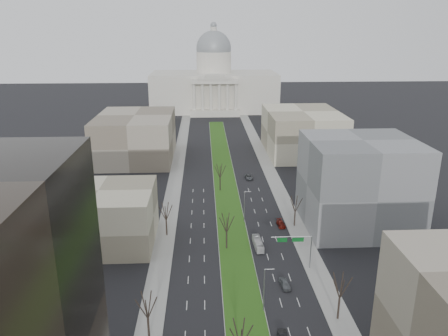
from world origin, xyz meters
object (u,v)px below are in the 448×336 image
object	(u,v)px
car_grey_near	(285,284)
car_red	(281,224)
box_van	(258,243)
car_grey_far	(249,177)

from	to	relation	value
car_grey_near	car_red	distance (m)	29.48
box_van	car_grey_near	bearing A→B (deg)	-81.66
car_grey_far	car_red	bearing A→B (deg)	-86.40
car_grey_near	box_van	distance (m)	17.74
car_grey_near	car_red	size ratio (longest dim) A/B	0.94
car_red	car_grey_far	world-z (taller)	car_grey_far
car_grey_near	car_red	bearing A→B (deg)	74.79
car_red	box_van	size ratio (longest dim) A/B	0.60
car_red	car_grey_near	bearing A→B (deg)	-102.10
car_grey_near	car_red	world-z (taller)	car_grey_near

